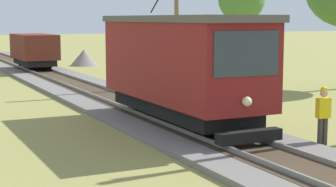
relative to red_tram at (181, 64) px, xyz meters
name	(u,v)px	position (x,y,z in m)	size (l,w,h in m)	color
red_tram	(181,64)	(0.00, 0.00, 0.00)	(2.60, 8.54, 4.79)	maroon
freight_car	(34,50)	(0.00, 22.57, -0.64)	(2.40, 5.20, 2.31)	maroon
utility_pole_mid	(177,10)	(4.29, 8.87, 1.95)	(1.40, 0.46, 8.08)	#7A664C
gravel_pile	(84,58)	(4.64, 25.94, -1.54)	(2.24, 2.24, 1.30)	gray
track_worker	(323,114)	(2.40, -4.38, -1.21)	(0.42, 0.31, 1.78)	#38332D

